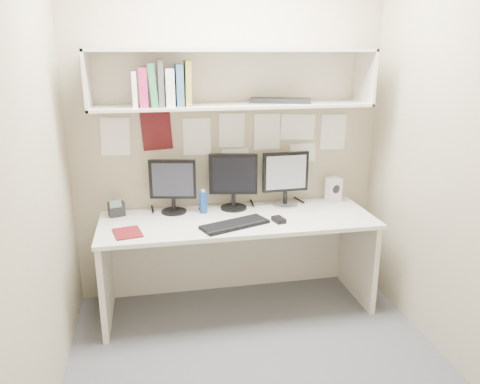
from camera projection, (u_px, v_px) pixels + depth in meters
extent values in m
cube|color=#4D4D53|center=(257.00, 357.00, 3.04)|extent=(2.40, 2.00, 0.01)
cube|color=tan|center=(229.00, 133.00, 3.60)|extent=(2.40, 0.02, 2.60)
cube|color=tan|center=(322.00, 222.00, 1.72)|extent=(2.40, 0.02, 2.60)
cube|color=tan|center=(36.00, 172.00, 2.44)|extent=(0.02, 2.00, 2.60)
cube|color=tan|center=(448.00, 153.00, 2.88)|extent=(0.02, 2.00, 2.60)
cube|color=silver|center=(238.00, 220.00, 3.43)|extent=(2.00, 0.70, 0.03)
cube|color=beige|center=(230.00, 248.00, 3.85)|extent=(1.96, 0.02, 0.70)
cube|color=beige|center=(233.00, 106.00, 3.35)|extent=(2.00, 0.38, 0.02)
cube|color=beige|center=(233.00, 50.00, 3.24)|extent=(2.00, 0.38, 0.02)
cube|color=beige|center=(229.00, 77.00, 3.47)|extent=(2.00, 0.02, 0.40)
cube|color=beige|center=(87.00, 80.00, 3.11)|extent=(0.02, 0.38, 0.40)
cube|color=beige|center=(364.00, 77.00, 3.48)|extent=(0.02, 0.38, 0.40)
cylinder|color=black|center=(174.00, 211.00, 3.55)|extent=(0.19, 0.19, 0.01)
cylinder|color=black|center=(174.00, 205.00, 3.53)|extent=(0.03, 0.03, 0.10)
cube|color=black|center=(173.00, 179.00, 3.49)|extent=(0.35, 0.10, 0.30)
cube|color=black|center=(173.00, 180.00, 3.47)|extent=(0.30, 0.06, 0.25)
cylinder|color=black|center=(234.00, 208.00, 3.63)|extent=(0.20, 0.20, 0.01)
cylinder|color=black|center=(234.00, 201.00, 3.62)|extent=(0.03, 0.03, 0.10)
cube|color=black|center=(233.00, 174.00, 3.57)|extent=(0.37, 0.11, 0.32)
cube|color=black|center=(234.00, 175.00, 3.55)|extent=(0.32, 0.07, 0.27)
cylinder|color=#A5A5AA|center=(285.00, 204.00, 3.71)|extent=(0.20, 0.20, 0.01)
cylinder|color=black|center=(285.00, 198.00, 3.69)|extent=(0.03, 0.03, 0.10)
cube|color=black|center=(286.00, 172.00, 3.65)|extent=(0.37, 0.05, 0.31)
cube|color=silver|center=(286.00, 172.00, 3.63)|extent=(0.32, 0.02, 0.27)
cube|color=black|center=(235.00, 224.00, 3.27)|extent=(0.51, 0.34, 0.02)
cube|color=black|center=(279.00, 220.00, 3.35)|extent=(0.09, 0.12, 0.03)
cube|color=beige|center=(334.00, 190.00, 3.78)|extent=(0.13, 0.13, 0.20)
cylinder|color=black|center=(336.00, 189.00, 3.73)|extent=(0.07, 0.03, 0.07)
cylinder|color=navy|center=(203.00, 202.00, 3.52)|extent=(0.06, 0.06, 0.16)
cylinder|color=white|center=(203.00, 191.00, 3.50)|extent=(0.03, 0.03, 0.02)
cube|color=#601014|center=(128.00, 233.00, 3.13)|extent=(0.22, 0.25, 0.01)
cube|color=black|center=(117.00, 209.00, 3.47)|extent=(0.13, 0.12, 0.10)
cube|color=#4C6659|center=(116.00, 204.00, 3.40)|extent=(0.08, 0.03, 0.06)
cube|color=white|center=(135.00, 89.00, 3.14)|extent=(0.03, 0.19, 0.24)
cube|color=#BD2257|center=(143.00, 87.00, 3.15)|extent=(0.05, 0.19, 0.26)
cube|color=#297D4A|center=(153.00, 85.00, 3.16)|extent=(0.05, 0.19, 0.29)
cube|color=#48474B|center=(161.00, 83.00, 3.16)|extent=(0.04, 0.19, 0.31)
cube|color=white|center=(170.00, 87.00, 3.18)|extent=(0.06, 0.19, 0.25)
cube|color=#335B80|center=(179.00, 85.00, 3.19)|extent=(0.05, 0.19, 0.28)
cube|color=olive|center=(188.00, 83.00, 3.20)|extent=(0.04, 0.19, 0.31)
cube|color=black|center=(280.00, 100.00, 3.44)|extent=(0.47, 0.30, 0.03)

